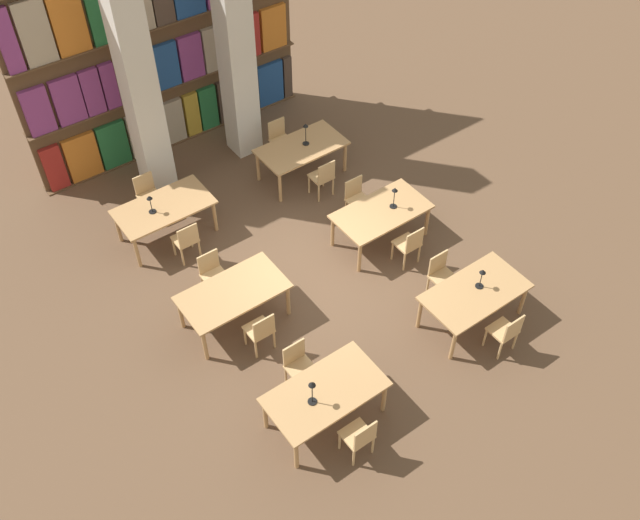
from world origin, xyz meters
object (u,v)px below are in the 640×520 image
(reading_table_0, at_px, (325,394))
(reading_table_1, at_px, (475,294))
(desk_lamp_2, at_px, (394,194))
(desk_lamp_4, at_px, (306,130))
(desk_lamp_1, at_px, (482,275))
(chair_11, at_px, (280,138))
(chair_0, at_px, (360,437))
(chair_1, at_px, (299,365))
(chair_6, at_px, (409,244))
(reading_table_2, at_px, (233,295))
(chair_7, at_px, (357,198))
(chair_2, at_px, (506,331))
(chair_9, at_px, (148,194))
(chair_10, at_px, (323,177))
(pillar_center, at_px, (233,21))
(chair_4, at_px, (261,330))
(pillar_left, at_px, (132,55))
(reading_table_3, at_px, (381,214))
(chair_3, at_px, (441,274))
(reading_table_4, at_px, (164,209))
(chair_8, at_px, (186,240))
(desk_lamp_0, at_px, (312,389))
(desk_lamp_3, at_px, (150,201))
(reading_table_5, at_px, (302,149))

(reading_table_0, bearing_deg, reading_table_1, 1.80)
(desk_lamp_2, relative_size, desk_lamp_4, 0.92)
(desk_lamp_1, bearing_deg, chair_11, 92.66)
(reading_table_1, xyz_separation_m, chair_11, (-0.14, 5.68, -0.19))
(chair_0, relative_size, desk_lamp_1, 2.19)
(chair_1, relative_size, reading_table_1, 0.50)
(chair_6, height_order, desk_lamp_4, desk_lamp_4)
(reading_table_2, xyz_separation_m, chair_7, (3.30, 0.85, -0.19))
(chair_2, bearing_deg, chair_1, 155.04)
(chair_1, bearing_deg, chair_6, -162.46)
(chair_9, height_order, desk_lamp_4, desk_lamp_4)
(desk_lamp_4, bearing_deg, chair_10, -100.24)
(chair_9, bearing_deg, chair_10, 152.76)
(pillar_center, xyz_separation_m, chair_4, (-2.65, -4.83, -2.51))
(reading_table_2, bearing_deg, desk_lamp_1, -34.40)
(pillar_left, xyz_separation_m, reading_table_1, (2.69, -6.43, -2.32))
(reading_table_1, relative_size, chair_2, 2.01)
(reading_table_2, distance_m, chair_4, 0.80)
(pillar_center, relative_size, chair_9, 6.70)
(reading_table_3, height_order, desk_lamp_4, desk_lamp_4)
(chair_3, height_order, reading_table_4, chair_3)
(chair_4, bearing_deg, chair_8, 89.39)
(chair_6, distance_m, chair_10, 2.46)
(reading_table_0, xyz_separation_m, chair_1, (0.05, 0.78, -0.19))
(chair_3, relative_size, reading_table_3, 0.50)
(desk_lamp_2, distance_m, chair_8, 3.91)
(reading_table_0, bearing_deg, desk_lamp_0, -172.30)
(reading_table_4, height_order, desk_lamp_4, desk_lamp_4)
(reading_table_3, relative_size, chair_8, 2.01)
(pillar_left, distance_m, reading_table_2, 4.71)
(pillar_center, xyz_separation_m, chair_6, (0.62, -4.75, -2.51))
(pillar_left, bearing_deg, reading_table_3, -56.13)
(chair_0, height_order, chair_8, same)
(chair_6, xyz_separation_m, desk_lamp_3, (-3.50, 3.24, 0.53))
(reading_table_4, bearing_deg, desk_lamp_2, -36.14)
(chair_1, bearing_deg, reading_table_2, -84.99)
(desk_lamp_0, distance_m, chair_4, 1.85)
(chair_2, distance_m, reading_table_5, 5.68)
(chair_4, relative_size, desk_lamp_3, 2.27)
(reading_table_0, height_order, reading_table_4, same)
(chair_11, bearing_deg, reading_table_3, 92.13)
(chair_2, height_order, reading_table_2, chair_2)
(chair_6, height_order, chair_11, same)
(chair_10, bearing_deg, reading_table_1, -88.11)
(desk_lamp_3, bearing_deg, reading_table_3, -35.50)
(desk_lamp_0, relative_size, chair_9, 0.56)
(chair_1, height_order, desk_lamp_1, desk_lamp_1)
(chair_1, bearing_deg, desk_lamp_1, 168.98)
(pillar_center, bearing_deg, pillar_left, 180.00)
(reading_table_2, height_order, desk_lamp_4, desk_lamp_4)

